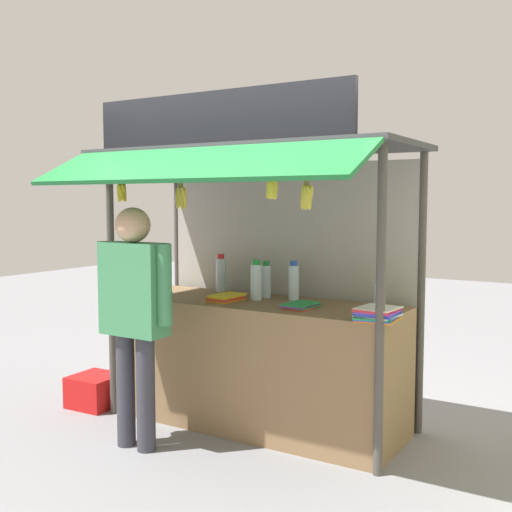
# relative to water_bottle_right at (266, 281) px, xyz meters

# --- Properties ---
(ground_plane) EXTENTS (20.00, 20.00, 0.00)m
(ground_plane) POSITION_rel_water_bottle_right_xyz_m (0.03, -0.20, -1.11)
(ground_plane) COLOR gray
(stall_counter) EXTENTS (2.28, 0.77, 0.97)m
(stall_counter) POSITION_rel_water_bottle_right_xyz_m (0.03, -0.20, -0.62)
(stall_counter) COLOR olive
(stall_counter) RESTS_ON ground
(stall_structure) EXTENTS (2.48, 1.60, 2.49)m
(stall_structure) POSITION_rel_water_bottle_right_xyz_m (0.03, -0.11, 0.41)
(stall_structure) COLOR #4C4742
(stall_structure) RESTS_ON ground
(water_bottle_right) EXTENTS (0.08, 0.08, 0.29)m
(water_bottle_right) POSITION_rel_water_bottle_right_xyz_m (0.00, 0.00, 0.00)
(water_bottle_right) COLOR silver
(water_bottle_right) RESTS_ON stall_counter
(water_bottle_back_left) EXTENTS (0.08, 0.08, 0.28)m
(water_bottle_back_left) POSITION_rel_water_bottle_right_xyz_m (-0.10, 0.01, -0.01)
(water_bottle_back_left) COLOR silver
(water_bottle_back_left) RESTS_ON stall_counter
(water_bottle_front_left) EXTENTS (0.07, 0.07, 0.24)m
(water_bottle_front_left) POSITION_rel_water_bottle_right_xyz_m (1.01, -0.19, -0.03)
(water_bottle_front_left) COLOR silver
(water_bottle_front_left) RESTS_ON stall_counter
(water_bottle_left) EXTENTS (0.09, 0.09, 0.31)m
(water_bottle_left) POSITION_rel_water_bottle_right_xyz_m (0.25, 0.01, 0.01)
(water_bottle_left) COLOR silver
(water_bottle_left) RESTS_ON stall_counter
(water_bottle_center) EXTENTS (0.09, 0.09, 0.31)m
(water_bottle_center) POSITION_rel_water_bottle_right_xyz_m (-0.00, -0.14, 0.01)
(water_bottle_center) COLOR silver
(water_bottle_center) RESTS_ON stall_counter
(water_bottle_far_left) EXTENTS (0.09, 0.09, 0.32)m
(water_bottle_far_left) POSITION_rel_water_bottle_right_xyz_m (-0.51, 0.11, 0.01)
(water_bottle_far_left) COLOR silver
(water_bottle_far_left) RESTS_ON stall_counter
(magazine_stack_front_right) EXTENTS (0.28, 0.30, 0.09)m
(magazine_stack_front_right) POSITION_rel_water_bottle_right_xyz_m (1.10, -0.46, -0.09)
(magazine_stack_front_right) COLOR orange
(magazine_stack_front_right) RESTS_ON stall_counter
(magazine_stack_mid_left) EXTENTS (0.21, 0.29, 0.04)m
(magazine_stack_mid_left) POSITION_rel_water_bottle_right_xyz_m (0.47, -0.31, -0.12)
(magazine_stack_mid_left) COLOR red
(magazine_stack_mid_left) RESTS_ON stall_counter
(magazine_stack_far_right) EXTENTS (0.22, 0.30, 0.05)m
(magazine_stack_far_right) POSITION_rel_water_bottle_right_xyz_m (-0.18, -0.31, -0.11)
(magazine_stack_far_right) COLOR orange
(magazine_stack_far_right) RESTS_ON stall_counter
(magazine_stack_rear_center) EXTENTS (0.20, 0.26, 0.09)m
(magazine_stack_rear_center) POSITION_rel_water_bottle_right_xyz_m (-0.92, -0.32, -0.09)
(magazine_stack_rear_center) COLOR green
(magazine_stack_rear_center) RESTS_ON stall_counter
(banana_bunch_inner_left) EXTENTS (0.09, 0.09, 0.27)m
(banana_bunch_inner_left) POSITION_rel_water_bottle_right_xyz_m (-0.89, -0.68, 0.70)
(banana_bunch_inner_left) COLOR #332D23
(banana_bunch_rightmost) EXTENTS (0.10, 0.10, 0.33)m
(banana_bunch_rightmost) POSITION_rel_water_bottle_right_xyz_m (-0.32, -0.68, 0.66)
(banana_bunch_rightmost) COLOR #332D23
(banana_bunch_inner_right) EXTENTS (0.11, 0.10, 0.32)m
(banana_bunch_inner_right) POSITION_rel_water_bottle_right_xyz_m (0.70, -0.68, 0.66)
(banana_bunch_inner_right) COLOR #332D23
(banana_bunch_leftmost) EXTENTS (0.10, 0.09, 0.26)m
(banana_bunch_leftmost) POSITION_rel_water_bottle_right_xyz_m (0.44, -0.68, 0.71)
(banana_bunch_leftmost) COLOR #332D23
(vendor_person) EXTENTS (0.65, 0.24, 1.70)m
(vendor_person) POSITION_rel_water_bottle_right_xyz_m (-0.45, -1.04, -0.09)
(vendor_person) COLOR #383842
(vendor_person) RESTS_ON ground
(plastic_crate) EXTENTS (0.39, 0.39, 0.27)m
(plastic_crate) POSITION_rel_water_bottle_right_xyz_m (-1.38, -0.53, -0.98)
(plastic_crate) COLOR red
(plastic_crate) RESTS_ON ground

